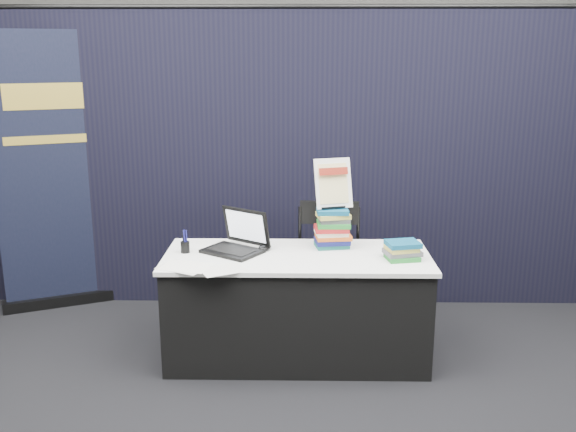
{
  "coord_description": "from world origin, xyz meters",
  "views": [
    {
      "loc": [
        0.01,
        -3.59,
        2.09
      ],
      "look_at": [
        -0.06,
        0.55,
        1.02
      ],
      "focal_mm": 40.0,
      "sensor_mm": 36.0,
      "label": 1
    }
  ],
  "objects_px": {
    "laptop": "(233,241)",
    "book_stack_short": "(401,250)",
    "book_stack_tall": "(333,228)",
    "pullup_banner": "(54,189)",
    "display_table": "(297,306)",
    "info_sign": "(333,184)",
    "stacking_chair": "(330,267)"
  },
  "relations": [
    {
      "from": "display_table",
      "to": "book_stack_tall",
      "type": "height_order",
      "value": "book_stack_tall"
    },
    {
      "from": "display_table",
      "to": "stacking_chair",
      "type": "distance_m",
      "value": 0.42
    },
    {
      "from": "book_stack_tall",
      "to": "pullup_banner",
      "type": "bearing_deg",
      "value": 161.55
    },
    {
      "from": "display_table",
      "to": "laptop",
      "type": "height_order",
      "value": "laptop"
    },
    {
      "from": "display_table",
      "to": "laptop",
      "type": "relative_size",
      "value": 3.76
    },
    {
      "from": "display_table",
      "to": "book_stack_short",
      "type": "height_order",
      "value": "book_stack_short"
    },
    {
      "from": "display_table",
      "to": "info_sign",
      "type": "distance_m",
      "value": 0.88
    },
    {
      "from": "laptop",
      "to": "pullup_banner",
      "type": "height_order",
      "value": "pullup_banner"
    },
    {
      "from": "info_sign",
      "to": "stacking_chair",
      "type": "bearing_deg",
      "value": 79.8
    },
    {
      "from": "info_sign",
      "to": "pullup_banner",
      "type": "relative_size",
      "value": 0.16
    },
    {
      "from": "book_stack_short",
      "to": "pullup_banner",
      "type": "distance_m",
      "value": 2.85
    },
    {
      "from": "stacking_chair",
      "to": "laptop",
      "type": "bearing_deg",
      "value": -159.59
    },
    {
      "from": "display_table",
      "to": "info_sign",
      "type": "xyz_separation_m",
      "value": [
        0.25,
        0.2,
        0.82
      ]
    },
    {
      "from": "book_stack_tall",
      "to": "stacking_chair",
      "type": "xyz_separation_m",
      "value": [
        -0.01,
        0.13,
        -0.33
      ]
    },
    {
      "from": "display_table",
      "to": "book_stack_short",
      "type": "distance_m",
      "value": 0.82
    },
    {
      "from": "pullup_banner",
      "to": "display_table",
      "type": "bearing_deg",
      "value": -48.05
    },
    {
      "from": "book_stack_tall",
      "to": "stacking_chair",
      "type": "distance_m",
      "value": 0.35
    },
    {
      "from": "display_table",
      "to": "pullup_banner",
      "type": "height_order",
      "value": "pullup_banner"
    },
    {
      "from": "laptop",
      "to": "book_stack_short",
      "type": "height_order",
      "value": "laptop"
    },
    {
      "from": "laptop",
      "to": "info_sign",
      "type": "height_order",
      "value": "info_sign"
    },
    {
      "from": "book_stack_tall",
      "to": "stacking_chair",
      "type": "relative_size",
      "value": 0.28
    },
    {
      "from": "display_table",
      "to": "laptop",
      "type": "bearing_deg",
      "value": 169.02
    },
    {
      "from": "info_sign",
      "to": "stacking_chair",
      "type": "height_order",
      "value": "info_sign"
    },
    {
      "from": "book_stack_short",
      "to": "pullup_banner",
      "type": "bearing_deg",
      "value": 159.47
    },
    {
      "from": "book_stack_short",
      "to": "info_sign",
      "type": "xyz_separation_m",
      "value": [
        -0.44,
        0.29,
        0.39
      ]
    },
    {
      "from": "book_stack_tall",
      "to": "info_sign",
      "type": "height_order",
      "value": "info_sign"
    },
    {
      "from": "display_table",
      "to": "info_sign",
      "type": "relative_size",
      "value": 5.06
    },
    {
      "from": "display_table",
      "to": "pullup_banner",
      "type": "xyz_separation_m",
      "value": [
        -1.97,
        0.91,
        0.62
      ]
    },
    {
      "from": "book_stack_tall",
      "to": "book_stack_short",
      "type": "xyz_separation_m",
      "value": [
        0.44,
        -0.26,
        -0.08
      ]
    },
    {
      "from": "info_sign",
      "to": "book_stack_tall",
      "type": "bearing_deg",
      "value": -106.9
    },
    {
      "from": "book_stack_tall",
      "to": "pullup_banner",
      "type": "xyz_separation_m",
      "value": [
        -2.22,
        0.74,
        0.11
      ]
    },
    {
      "from": "book_stack_tall",
      "to": "pullup_banner",
      "type": "relative_size",
      "value": 0.12
    }
  ]
}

